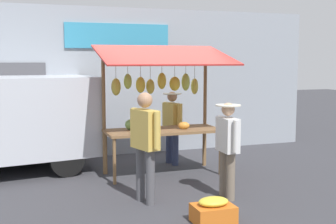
% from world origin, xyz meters
% --- Properties ---
extents(ground_plane, '(40.00, 40.00, 0.00)m').
position_xyz_m(ground_plane, '(0.00, 0.00, 0.00)').
color(ground_plane, '#38383D').
extents(street_backdrop, '(9.00, 0.30, 3.40)m').
position_xyz_m(street_backdrop, '(0.06, -2.20, 1.70)').
color(street_backdrop, '#8C939E').
rests_on(street_backdrop, ground).
extents(market_stall, '(2.50, 1.46, 2.50)m').
position_xyz_m(market_stall, '(0.00, -0.07, 1.56)').
color(market_stall, brown).
rests_on(market_stall, ground).
extents(vendor_with_sunhat, '(0.40, 0.66, 1.55)m').
position_xyz_m(vendor_with_sunhat, '(-0.46, -0.75, 0.90)').
color(vendor_with_sunhat, navy).
rests_on(vendor_with_sunhat, ground).
extents(shopper_with_ponytail, '(0.40, 0.67, 1.54)m').
position_xyz_m(shopper_with_ponytail, '(-0.49, 1.77, 0.90)').
color(shopper_with_ponytail, '#726656').
rests_on(shopper_with_ponytail, ground).
extents(shopper_with_shopping_bag, '(0.36, 0.70, 1.72)m').
position_xyz_m(shopper_with_shopping_bag, '(0.81, 1.55, 1.00)').
color(shopper_with_shopping_bag, '#4C4C51').
rests_on(shopper_with_shopping_bag, ground).
extents(produce_crate_near, '(0.56, 0.42, 0.35)m').
position_xyz_m(produce_crate_near, '(0.19, 2.69, 0.16)').
color(produce_crate_near, '#D1661E').
rests_on(produce_crate_near, ground).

